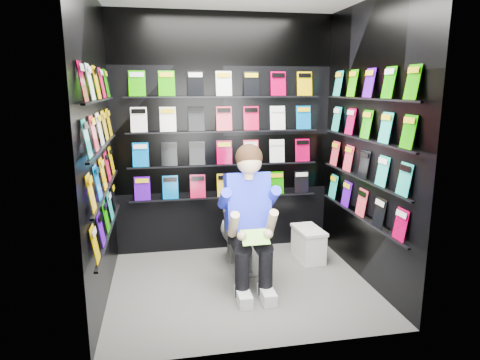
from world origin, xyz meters
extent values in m
plane|color=#565654|center=(0.00, 0.00, 0.00)|extent=(2.40, 2.40, 0.00)
cube|color=black|center=(0.00, 1.00, 1.30)|extent=(2.40, 0.04, 2.60)
cube|color=black|center=(0.00, -1.00, 1.30)|extent=(2.40, 0.04, 2.60)
cube|color=black|center=(-1.20, 0.00, 1.30)|extent=(0.04, 2.00, 2.60)
cube|color=black|center=(1.20, 0.00, 1.30)|extent=(0.04, 2.00, 2.60)
imported|color=white|center=(0.07, 0.44, 0.37)|extent=(0.43, 0.76, 0.73)
cube|color=white|center=(0.83, 0.49, 0.16)|extent=(0.26, 0.44, 0.32)
cube|color=white|center=(0.83, 0.49, 0.33)|extent=(0.28, 0.46, 0.03)
cube|color=#26B25C|center=(0.07, -0.29, 0.58)|extent=(0.24, 0.14, 0.10)
camera|label=1|loc=(-0.70, -3.64, 1.83)|focal=32.00mm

